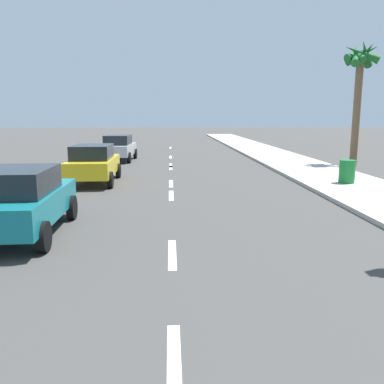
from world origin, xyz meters
The scene contains 15 objects.
ground_plane centered at (0.00, 20.00, 0.00)m, with size 160.00×160.00×0.00m, color #423F3D.
sidewalk_strip centered at (6.96, 22.00, 0.07)m, with size 3.60×80.00×0.14m, color #B2ADA3.
lane_stripe_2 centered at (0.00, 7.32, 0.00)m, with size 0.16×1.80×0.01m, color white.
lane_stripe_3 centered at (0.00, 11.06, 0.00)m, with size 0.16×1.80×0.01m, color white.
lane_stripe_4 centered at (0.00, 17.17, 0.00)m, with size 0.16×1.80×0.01m, color white.
lane_stripe_5 centered at (0.00, 19.69, 0.00)m, with size 0.16×1.80×0.01m, color white.
lane_stripe_6 centered at (0.00, 24.84, 0.00)m, with size 0.16×1.80×0.01m, color white.
lane_stripe_7 centered at (0.00, 25.86, 0.00)m, with size 0.16×1.80×0.01m, color white.
lane_stripe_8 centered at (0.00, 30.55, 0.00)m, with size 0.16×1.80×0.01m, color white.
lane_stripe_9 centered at (0.00, 38.58, 0.00)m, with size 0.16×1.80×0.01m, color white.
parked_car_teal centered at (-3.45, 12.60, 0.84)m, with size 1.91×3.97×1.57m.
parked_car_yellow centered at (-3.16, 20.04, 0.84)m, with size 1.89×4.00×1.57m.
parked_car_silver centered at (-3.16, 28.41, 0.83)m, with size 1.98×3.94×1.57m.
palm_tree_far centered at (10.00, 25.05, 5.07)m, with size 1.95×1.85×6.70m.
trash_bin_far centered at (6.85, 18.66, 0.59)m, with size 0.60×0.60×0.90m, color #19722D.
Camera 1 is at (-0.02, 3.26, 2.73)m, focal length 38.18 mm.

